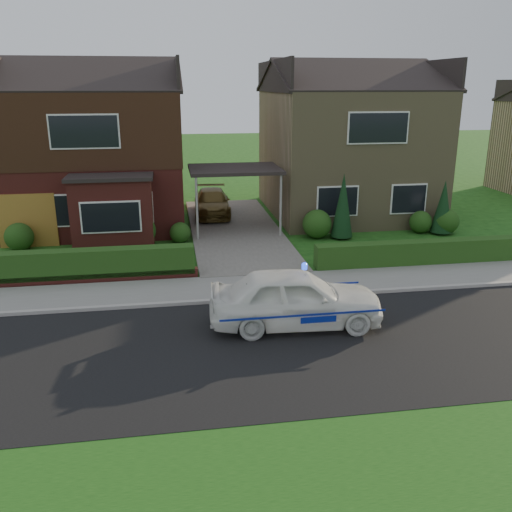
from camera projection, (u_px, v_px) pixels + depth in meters
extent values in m
plane|color=#184612|center=(291.00, 347.00, 13.16)|extent=(120.00, 120.00, 0.00)
cube|color=black|center=(291.00, 347.00, 13.16)|extent=(60.00, 6.00, 0.02)
cube|color=#9E9993|center=(268.00, 298.00, 16.01)|extent=(60.00, 0.16, 0.12)
cube|color=slate|center=(262.00, 286.00, 17.00)|extent=(60.00, 2.00, 0.10)
cube|color=#184612|center=(361.00, 493.00, 8.45)|extent=(60.00, 4.00, 0.01)
cube|color=#666059|center=(235.00, 230.00, 23.49)|extent=(3.80, 12.00, 0.12)
cube|color=maroon|center=(100.00, 158.00, 24.58)|extent=(7.20, 8.00, 5.80)
cube|color=white|center=(50.00, 211.00, 21.01)|extent=(1.80, 0.08, 1.30)
cube|color=white|center=(133.00, 208.00, 21.49)|extent=(1.60, 0.08, 1.30)
cube|color=white|center=(84.00, 132.00, 20.34)|extent=(2.60, 0.08, 1.30)
cube|color=black|center=(97.00, 125.00, 24.14)|extent=(7.26, 8.06, 2.90)
cube|color=maroon|center=(113.00, 214.00, 20.75)|extent=(3.00, 1.40, 2.70)
cube|color=black|center=(110.00, 177.00, 20.32)|extent=(3.20, 1.60, 0.14)
cube|color=#918059|center=(345.00, 153.00, 26.33)|extent=(7.20, 8.00, 5.80)
cube|color=white|center=(337.00, 201.00, 22.76)|extent=(1.80, 0.08, 1.30)
cube|color=white|center=(408.00, 199.00, 23.24)|extent=(1.60, 0.08, 1.30)
cube|color=white|center=(378.00, 128.00, 22.09)|extent=(2.60, 0.08, 1.30)
cube|color=black|center=(235.00, 169.00, 22.69)|extent=(3.80, 3.00, 0.14)
cylinder|color=gray|center=(197.00, 209.00, 21.52)|extent=(0.10, 0.10, 2.70)
cylinder|color=gray|center=(281.00, 206.00, 22.04)|extent=(0.10, 0.10, 2.70)
cube|color=olive|center=(27.00, 221.00, 20.96)|extent=(2.20, 0.10, 2.10)
cube|color=maroon|center=(76.00, 279.00, 17.21)|extent=(7.70, 0.25, 0.36)
cube|color=#173A12|center=(78.00, 283.00, 17.41)|extent=(7.50, 0.55, 0.90)
cube|color=#173A12|center=(418.00, 266.00, 19.07)|extent=(7.50, 0.55, 0.80)
sphere|color=#173A12|center=(19.00, 237.00, 20.65)|extent=(1.08, 1.08, 1.08)
sphere|color=#173A12|center=(139.00, 230.00, 21.10)|extent=(1.32, 1.32, 1.32)
sphere|color=#173A12|center=(180.00, 233.00, 21.70)|extent=(0.84, 0.84, 0.84)
sphere|color=#173A12|center=(317.00, 224.00, 22.30)|extent=(1.20, 1.20, 1.20)
sphere|color=#173A12|center=(421.00, 222.00, 23.13)|extent=(0.96, 0.96, 0.96)
sphere|color=#173A12|center=(446.00, 221.00, 22.98)|extent=(1.08, 1.08, 1.08)
cone|color=black|center=(343.00, 208.00, 22.06)|extent=(0.90, 0.90, 2.60)
cone|color=black|center=(443.00, 209.00, 22.78)|extent=(0.90, 0.90, 2.20)
imported|color=white|center=(296.00, 298.00, 14.11)|extent=(2.11, 4.61, 1.53)
sphere|color=#193FF2|center=(305.00, 267.00, 13.89)|extent=(0.17, 0.17, 0.17)
cube|color=navy|center=(304.00, 315.00, 13.28)|extent=(4.14, 0.02, 0.05)
cube|color=navy|center=(288.00, 288.00, 14.99)|extent=(4.14, 0.01, 0.05)
ellipsoid|color=black|center=(249.00, 292.00, 13.74)|extent=(0.22, 0.17, 0.21)
sphere|color=white|center=(249.00, 293.00, 13.69)|extent=(0.11, 0.11, 0.11)
sphere|color=black|center=(249.00, 287.00, 13.68)|extent=(0.13, 0.13, 0.13)
cone|color=black|center=(248.00, 285.00, 13.66)|extent=(0.04, 0.04, 0.05)
cone|color=black|center=(251.00, 285.00, 13.68)|extent=(0.04, 0.04, 0.05)
imported|color=brown|center=(212.00, 203.00, 25.82)|extent=(1.86, 4.15, 1.18)
imported|color=gray|center=(152.00, 261.00, 18.32)|extent=(0.42, 0.29, 0.79)
imported|color=gray|center=(65.00, 258.00, 18.80)|extent=(0.45, 0.42, 0.66)
imported|color=gray|center=(52.00, 267.00, 17.68)|extent=(0.44, 0.44, 0.77)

